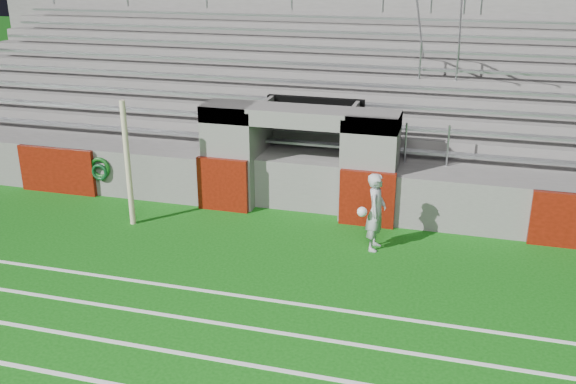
% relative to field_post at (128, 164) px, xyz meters
% --- Properties ---
extents(ground, '(90.00, 90.00, 0.00)m').
position_rel_field_post_xyz_m(ground, '(3.58, -1.57, -1.49)').
color(ground, '#0F530D').
rests_on(ground, ground).
extents(field_post, '(0.13, 0.13, 2.99)m').
position_rel_field_post_xyz_m(field_post, '(0.00, 0.00, 0.00)').
color(field_post, beige).
rests_on(field_post, ground).
extents(stadium_structure, '(26.00, 8.48, 5.42)m').
position_rel_field_post_xyz_m(stadium_structure, '(3.58, 6.40, -0.00)').
color(stadium_structure, '#64615F').
rests_on(stadium_structure, ground).
extents(goalkeeper_with_ball, '(0.59, 0.70, 1.73)m').
position_rel_field_post_xyz_m(goalkeeper_with_ball, '(5.74, 0.18, -0.63)').
color(goalkeeper_with_ball, '#AAADB3').
rests_on(goalkeeper_with_ball, ground).
extents(hose_coil, '(0.58, 0.15, 0.62)m').
position_rel_field_post_xyz_m(hose_coil, '(-1.62, 1.37, -0.72)').
color(hose_coil, '#0E4712').
rests_on(hose_coil, ground).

